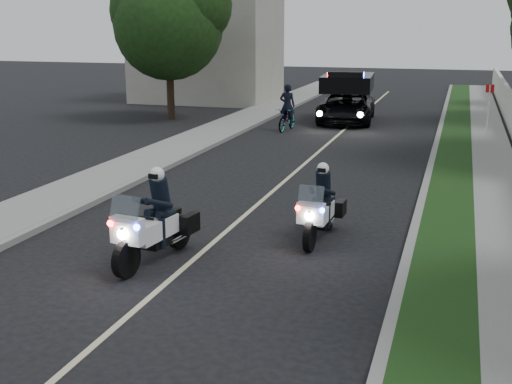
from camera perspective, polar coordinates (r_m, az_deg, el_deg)
ground at (r=13.40m, az=-5.09°, el=-5.58°), size 120.00×120.00×0.00m
curb_right at (r=22.09m, az=15.02°, el=2.20°), size 0.20×60.00×0.15m
grass_verge at (r=22.08m, az=16.83°, el=2.07°), size 1.20×60.00×0.16m
sidewalk_right at (r=22.11m, az=20.20°, el=1.82°), size 1.40×60.00×0.16m
curb_left at (r=23.83m, az=-5.07°, el=3.51°), size 0.20×60.00×0.15m
sidewalk_left at (r=24.27m, az=-7.48°, el=3.65°), size 2.00×60.00×0.16m
building_far at (r=40.46m, az=-4.28°, el=12.90°), size 8.00×6.00×7.00m
lane_marking at (r=22.62m, az=4.59°, el=2.75°), size 0.12×50.00×0.01m
police_moto_left at (r=13.22m, az=-8.74°, el=-6.00°), size 1.08×2.32×1.90m
police_moto_right at (r=14.44m, az=5.58°, el=-4.10°), size 0.78×2.02×1.70m
police_suv at (r=31.94m, az=7.86°, el=6.09°), size 2.95×5.60×2.63m
bicycle at (r=29.07m, az=2.73°, el=5.39°), size 0.84×1.96×1.00m
cyclist at (r=29.07m, az=2.73°, el=5.39°), size 0.71×0.51×1.85m
sign_post at (r=29.24m, az=19.44°, el=4.63°), size 0.45×0.45×2.23m
tree_left_near at (r=32.85m, az=-7.41°, el=6.33°), size 6.67×6.67×8.81m
tree_left_far at (r=45.16m, az=-1.23°, el=8.65°), size 5.28×5.28×8.11m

